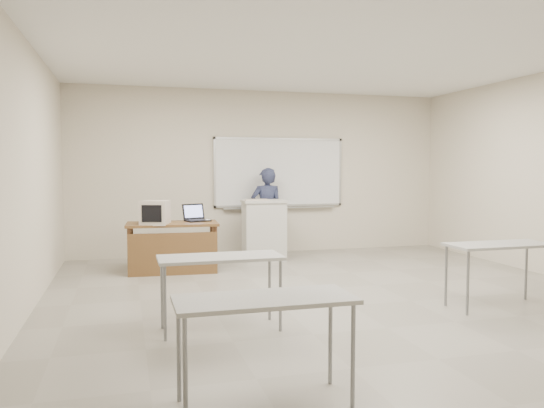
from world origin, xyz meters
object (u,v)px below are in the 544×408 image
object	(u,v)px
mouse	(208,220)
presenter	(267,212)
instructor_desk	(173,238)
crt_monitor	(156,212)
whiteboard	(279,173)
keyboard	(257,200)
podium	(264,230)
laptop	(197,217)

from	to	relation	value
mouse	presenter	world-z (taller)	presenter
presenter	instructor_desk	bearing A→B (deg)	37.70
crt_monitor	mouse	bearing A→B (deg)	30.00
whiteboard	keyboard	world-z (taller)	whiteboard
podium	mouse	xyz separation A→B (m)	(-1.05, -0.55, 0.25)
podium	presenter	bearing A→B (deg)	72.30
crt_monitor	whiteboard	bearing A→B (deg)	50.10
keyboard	presenter	bearing A→B (deg)	65.35
instructor_desk	laptop	size ratio (longest dim) A/B	3.82
podium	crt_monitor	size ratio (longest dim) A/B	2.39
presenter	whiteboard	bearing A→B (deg)	-134.98
laptop	mouse	xyz separation A→B (m)	(0.15, -0.11, -0.04)
crt_monitor	podium	bearing A→B (deg)	39.07
whiteboard	mouse	world-z (taller)	whiteboard
laptop	mouse	size ratio (longest dim) A/B	3.85
podium	keyboard	size ratio (longest dim) A/B	2.59
whiteboard	keyboard	size ratio (longest dim) A/B	6.22
presenter	crt_monitor	bearing A→B (deg)	34.59
laptop	mouse	world-z (taller)	laptop
laptop	presenter	distance (m)	1.66
crt_monitor	keyboard	bearing A→B (deg)	37.55
whiteboard	instructor_desk	distance (m)	2.74
instructor_desk	crt_monitor	distance (m)	0.46
crt_monitor	mouse	world-z (taller)	crt_monitor
keyboard	whiteboard	bearing A→B (deg)	57.72
whiteboard	instructor_desk	bearing A→B (deg)	-144.85
whiteboard	crt_monitor	bearing A→B (deg)	-147.58
podium	instructor_desk	bearing A→B (deg)	-153.53
instructor_desk	keyboard	bearing A→B (deg)	26.11
keyboard	laptop	bearing A→B (deg)	-158.23
podium	crt_monitor	world-z (taller)	crt_monitor
keyboard	presenter	xyz separation A→B (m)	(0.33, 0.60, -0.25)
presenter	podium	bearing A→B (deg)	73.54
laptop	keyboard	distance (m)	1.13
instructor_desk	keyboard	size ratio (longest dim) A/B	3.44
keyboard	presenter	world-z (taller)	presenter
instructor_desk	presenter	bearing A→B (deg)	37.55
instructor_desk	podium	xyz separation A→B (m)	(1.60, 0.71, -0.02)
podium	mouse	size ratio (longest dim) A/B	11.07
whiteboard	podium	size ratio (longest dim) A/B	2.40
keyboard	mouse	bearing A→B (deg)	-149.73
instructor_desk	keyboard	distance (m)	1.65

